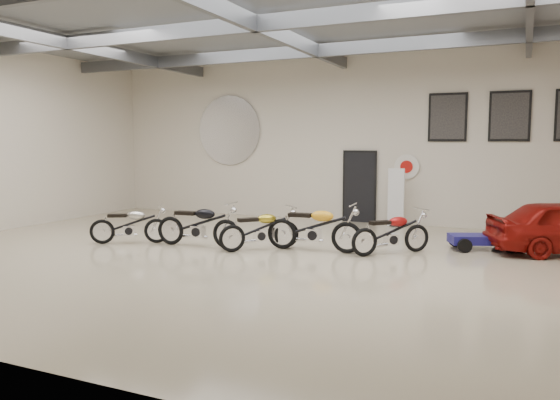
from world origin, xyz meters
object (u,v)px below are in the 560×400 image
at_px(motorcycle_yellow, 314,226).
at_px(go_kart, 489,236).
at_px(banner_stand, 396,196).
at_px(motorcycle_gold, 260,228).
at_px(motorcycle_silver, 129,224).
at_px(motorcycle_black, 198,224).
at_px(motorcycle_red, 391,232).

distance_m(motorcycle_yellow, go_kart, 3.95).
bearing_deg(banner_stand, motorcycle_gold, -107.60).
height_order(motorcycle_silver, motorcycle_black, motorcycle_black).
bearing_deg(go_kart, motorcycle_yellow, -176.32).
bearing_deg(motorcycle_black, motorcycle_silver, -173.55).
bearing_deg(banner_stand, motorcycle_silver, -128.92).
relative_size(motorcycle_red, go_kart, 1.07).
bearing_deg(go_kart, motorcycle_black, 178.39).
height_order(banner_stand, go_kart, banner_stand).
relative_size(banner_stand, motorcycle_silver, 0.96).
bearing_deg(motorcycle_silver, banner_stand, 15.48).
distance_m(banner_stand, motorcycle_black, 6.06).
relative_size(motorcycle_silver, motorcycle_black, 0.88).
bearing_deg(go_kart, motorcycle_silver, 176.26).
relative_size(motorcycle_silver, go_kart, 1.03).
xyz_separation_m(motorcycle_silver, motorcycle_yellow, (4.33, 0.94, 0.08)).
height_order(banner_stand, motorcycle_yellow, banner_stand).
distance_m(motorcycle_yellow, motorcycle_red, 1.68).
bearing_deg(go_kart, motorcycle_gold, -178.39).
xyz_separation_m(motorcycle_silver, go_kart, (7.87, 2.69, -0.15)).
height_order(motorcycle_gold, go_kart, motorcycle_gold).
relative_size(motorcycle_silver, motorcycle_yellow, 0.85).
xyz_separation_m(motorcycle_black, go_kart, (6.15, 2.36, -0.22)).
xyz_separation_m(motorcycle_silver, motorcycle_red, (5.97, 1.31, 0.02)).
bearing_deg(motorcycle_black, motorcycle_red, 8.68).
height_order(banner_stand, motorcycle_silver, banner_stand).
height_order(motorcycle_black, motorcycle_yellow, motorcycle_yellow).
bearing_deg(motorcycle_silver, motorcycle_red, -17.59).
xyz_separation_m(motorcycle_black, motorcycle_red, (4.25, 0.98, -0.05)).
bearing_deg(motorcycle_red, motorcycle_yellow, 146.76).
height_order(motorcycle_yellow, go_kart, motorcycle_yellow).
relative_size(banner_stand, motorcycle_yellow, 0.82).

